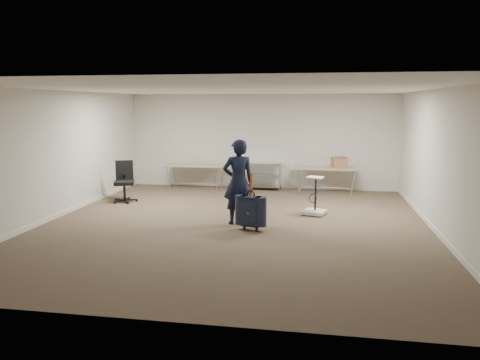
# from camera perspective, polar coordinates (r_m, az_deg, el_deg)

# --- Properties ---
(ground) EXTENTS (9.00, 9.00, 0.00)m
(ground) POSITION_cam_1_polar(r_m,az_deg,el_deg) (9.84, -0.66, -5.46)
(ground) COLOR #46382A
(ground) RESTS_ON ground
(room_shell) EXTENTS (8.00, 9.00, 9.00)m
(room_shell) POSITION_cam_1_polar(r_m,az_deg,el_deg) (11.15, 0.61, -3.44)
(room_shell) COLOR beige
(room_shell) RESTS_ON ground
(folding_table_left) EXTENTS (1.80, 0.75, 0.73)m
(folding_table_left) POSITION_cam_1_polar(r_m,az_deg,el_deg) (13.92, -5.45, 1.66)
(folding_table_left) COLOR tan
(folding_table_left) RESTS_ON ground
(folding_table_right) EXTENTS (1.80, 0.75, 0.73)m
(folding_table_right) POSITION_cam_1_polar(r_m,az_deg,el_deg) (13.44, 10.39, 1.29)
(folding_table_right) COLOR tan
(folding_table_right) RESTS_ON ground
(wire_shelf) EXTENTS (1.22, 0.47, 0.80)m
(wire_shelf) POSITION_cam_1_polar(r_m,az_deg,el_deg) (13.83, 2.46, 0.65)
(wire_shelf) COLOR #BABDC1
(wire_shelf) RESTS_ON ground
(person) EXTENTS (0.76, 0.62, 1.79)m
(person) POSITION_cam_1_polar(r_m,az_deg,el_deg) (9.75, -0.21, -0.23)
(person) COLOR black
(person) RESTS_ON ground
(suitcase) EXTENTS (0.47, 0.35, 1.16)m
(suitcase) POSITION_cam_1_polar(r_m,az_deg,el_deg) (9.32, 1.31, -3.79)
(suitcase) COLOR black
(suitcase) RESTS_ON ground
(office_chair) EXTENTS (0.64, 0.64, 1.05)m
(office_chair) POSITION_cam_1_polar(r_m,az_deg,el_deg) (12.45, -13.89, -1.12)
(office_chair) COLOR black
(office_chair) RESTS_ON ground
(equipment_cart) EXTENTS (0.60, 0.60, 0.87)m
(equipment_cart) POSITION_cam_1_polar(r_m,az_deg,el_deg) (10.81, 9.08, -2.99)
(equipment_cart) COLOR beige
(equipment_cart) RESTS_ON ground
(cardboard_box) EXTENTS (0.47, 0.41, 0.30)m
(cardboard_box) POSITION_cam_1_polar(r_m,az_deg,el_deg) (13.49, 12.00, 2.12)
(cardboard_box) COLOR #976546
(cardboard_box) RESTS_ON folding_table_right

